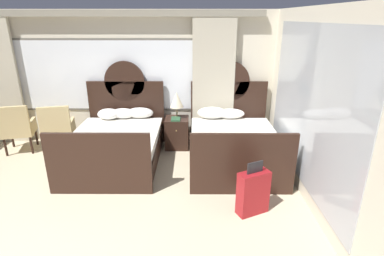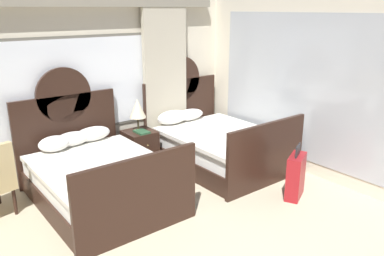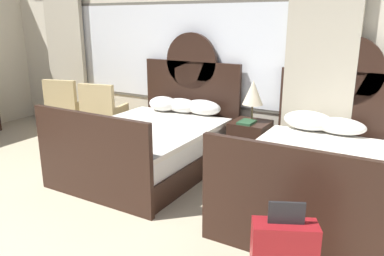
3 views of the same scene
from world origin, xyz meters
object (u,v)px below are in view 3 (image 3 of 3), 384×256
(table_lamp_on_nightstand, at_px, (253,93))
(bed_near_mirror, at_px, (321,175))
(armchair_by_window_centre, at_px, (67,106))
(bed_near_window, at_px, (153,142))
(book_on_nightstand, at_px, (247,122))
(nightstand_between_beds, at_px, (249,145))
(armchair_by_window_left, at_px, (103,112))

(table_lamp_on_nightstand, bearing_deg, bed_near_mirror, -34.01)
(armchair_by_window_centre, bearing_deg, bed_near_window, -11.43)
(book_on_nightstand, height_order, armchair_by_window_centre, armchair_by_window_centre)
(nightstand_between_beds, height_order, book_on_nightstand, book_on_nightstand)
(bed_near_mirror, xyz_separation_m, book_on_nightstand, (-1.08, 0.59, 0.28))
(bed_near_mirror, bearing_deg, armchair_by_window_left, 172.97)
(bed_near_window, distance_m, bed_near_mirror, 2.13)
(bed_near_window, xyz_separation_m, armchair_by_window_left, (-1.26, 0.41, 0.16))
(table_lamp_on_nightstand, bearing_deg, book_on_nightstand, -97.67)
(book_on_nightstand, height_order, armchair_by_window_left, armchair_by_window_left)
(bed_near_mirror, relative_size, book_on_nightstand, 8.29)
(armchair_by_window_left, bearing_deg, table_lamp_on_nightstand, 7.27)
(bed_near_mirror, bearing_deg, book_on_nightstand, 151.48)
(book_on_nightstand, xyz_separation_m, armchair_by_window_left, (-2.31, -0.17, -0.11))
(book_on_nightstand, distance_m, armchair_by_window_left, 2.32)
(table_lamp_on_nightstand, height_order, armchair_by_window_left, table_lamp_on_nightstand)
(nightstand_between_beds, distance_m, armchair_by_window_left, 2.35)
(bed_near_window, relative_size, bed_near_mirror, 1.00)
(table_lamp_on_nightstand, distance_m, armchair_by_window_left, 2.39)
(bed_near_window, bearing_deg, book_on_nightstand, 28.83)
(book_on_nightstand, bearing_deg, armchair_by_window_centre, -176.92)
(book_on_nightstand, bearing_deg, table_lamp_on_nightstand, 82.33)
(bed_near_window, height_order, book_on_nightstand, bed_near_window)
(bed_near_window, xyz_separation_m, table_lamp_on_nightstand, (1.07, 0.71, 0.63))
(armchair_by_window_left, relative_size, armchair_by_window_centre, 1.00)
(nightstand_between_beds, relative_size, book_on_nightstand, 2.41)
(armchair_by_window_centre, bearing_deg, armchair_by_window_left, -0.05)
(book_on_nightstand, bearing_deg, bed_near_window, -151.17)
(nightstand_between_beds, distance_m, table_lamp_on_nightstand, 0.69)
(bed_near_window, xyz_separation_m, bed_near_mirror, (2.13, -0.00, -0.00))
(bed_near_window, xyz_separation_m, nightstand_between_beds, (1.07, 0.68, -0.05))
(bed_near_mirror, height_order, armchair_by_window_left, bed_near_mirror)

